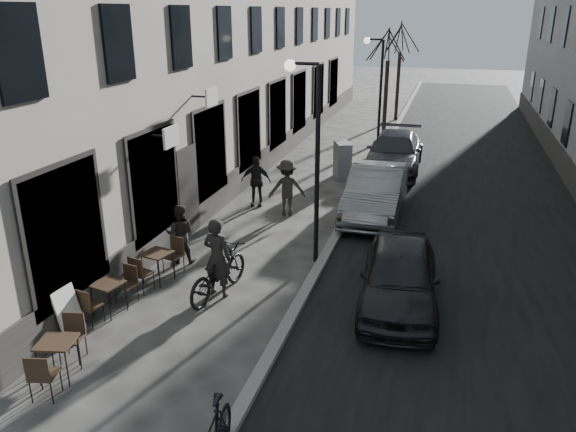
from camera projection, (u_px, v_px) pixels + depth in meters
The scene contains 20 objects.
ground at pixel (231, 407), 9.28m from camera, with size 120.00×120.00×0.00m, color #3A3835.
road at pixel (466, 172), 22.70m from camera, with size 7.30×60.00×0.00m, color black.
kerb at pixel (375, 164), 23.63m from camera, with size 0.25×60.00×0.12m, color gray.
streetlamp_near at pixel (311, 142), 13.64m from camera, with size 0.90×0.28×5.09m.
streetlamp_far at pixel (377, 84), 24.46m from camera, with size 0.90×0.28×5.09m.
tree_near at pixel (389, 44), 26.63m from camera, with size 2.40×2.40×5.70m.
tree_far at pixel (401, 38), 32.04m from camera, with size 2.40×2.40×5.70m.
bistro_set_a at pixel (58, 355), 9.88m from camera, with size 0.74×1.55×0.89m.
bistro_set_b at pixel (109, 295), 12.01m from camera, with size 0.69×1.49×0.85m.
bistro_set_c at pixel (158, 264), 13.42m from camera, with size 0.75×1.57×0.90m.
sign_board at pixel (70, 318), 11.10m from camera, with size 0.38×0.64×1.10m.
utility_cabinet at pixel (342, 161), 21.61m from camera, with size 0.52×0.95×1.43m, color slate.
bicycle at pixel (218, 272), 12.75m from camera, with size 0.76×2.19×1.15m, color black.
cyclist_rider at pixel (217, 257), 12.62m from camera, with size 0.69×0.45×1.88m, color black.
pedestrian_near at pixel (180, 234), 14.39m from camera, with size 0.76×0.59×1.56m, color #272421.
pedestrian_mid at pixel (287, 188), 17.68m from camera, with size 1.17×0.67×1.81m, color #2C2826.
pedestrian_far at pixel (256, 181), 18.57m from camera, with size 0.99×0.41×1.69m, color black.
car_near at pixel (400, 276), 12.26m from camera, with size 1.66×4.12×1.40m, color black.
car_mid at pixel (376, 192), 17.70m from camera, with size 1.65×4.74×1.56m, color gray.
car_far at pixel (394, 153), 22.65m from camera, with size 2.13×5.23×1.52m, color #303139.
Camera 1 is at (3.02, -7.06, 6.17)m, focal length 35.00 mm.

